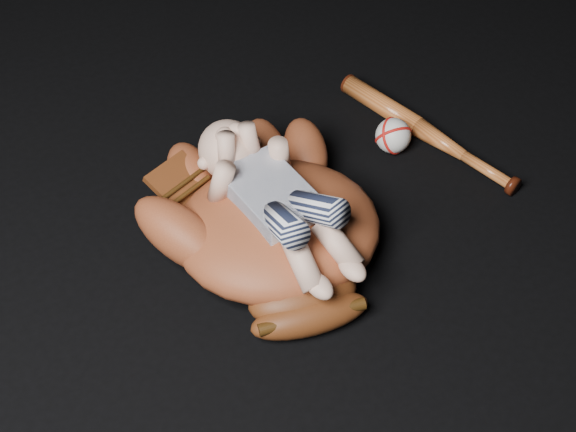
{
  "coord_description": "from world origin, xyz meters",
  "views": [
    {
      "loc": [
        -0.52,
        -0.94,
        1.09
      ],
      "look_at": [
        -0.03,
        -0.08,
        0.08
      ],
      "focal_mm": 55.0,
      "sensor_mm": 36.0,
      "label": 1
    }
  ],
  "objects_px": {
    "newborn_baby": "(281,200)",
    "baseball": "(393,136)",
    "baseball_glove": "(278,221)",
    "baseball_bat": "(427,133)"
  },
  "relations": [
    {
      "from": "newborn_baby",
      "to": "baseball_bat",
      "type": "bearing_deg",
      "value": 13.1
    },
    {
      "from": "newborn_baby",
      "to": "baseball",
      "type": "bearing_deg",
      "value": 18.7
    },
    {
      "from": "baseball_glove",
      "to": "baseball",
      "type": "distance_m",
      "value": 0.34
    },
    {
      "from": "baseball",
      "to": "baseball_bat",
      "type": "bearing_deg",
      "value": -9.99
    },
    {
      "from": "baseball_glove",
      "to": "baseball_bat",
      "type": "bearing_deg",
      "value": 27.73
    },
    {
      "from": "baseball",
      "to": "baseball_glove",
      "type": "bearing_deg",
      "value": -158.73
    },
    {
      "from": "baseball_bat",
      "to": "baseball_glove",
      "type": "bearing_deg",
      "value": -164.09
    },
    {
      "from": "newborn_baby",
      "to": "baseball",
      "type": "xyz_separation_m",
      "value": [
        0.31,
        0.13,
        -0.1
      ]
    },
    {
      "from": "newborn_baby",
      "to": "baseball_bat",
      "type": "height_order",
      "value": "newborn_baby"
    },
    {
      "from": "baseball_glove",
      "to": "baseball_bat",
      "type": "distance_m",
      "value": 0.4
    }
  ]
}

